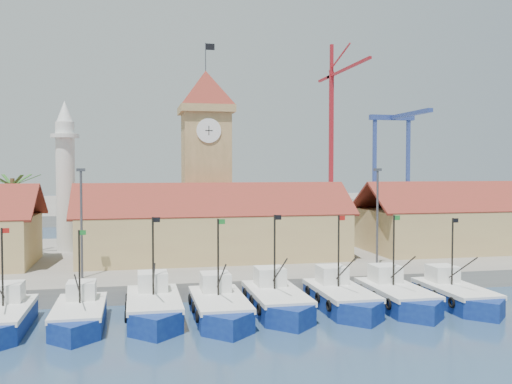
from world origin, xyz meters
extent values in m
plane|color=navy|center=(0.00, 0.00, 0.00)|extent=(400.00, 400.00, 0.00)
cube|color=gray|center=(0.00, 24.00, 0.75)|extent=(140.00, 32.00, 1.50)
cube|color=gray|center=(0.00, 110.00, 1.00)|extent=(240.00, 80.00, 2.00)
cube|color=navy|center=(-16.23, 2.71, 0.47)|extent=(3.32, 7.52, 1.71)
cube|color=silver|center=(-16.23, 2.71, 1.33)|extent=(3.39, 7.72, 0.33)
cube|color=silver|center=(-16.23, 4.58, 2.09)|extent=(1.99, 2.09, 1.33)
cylinder|color=black|center=(-16.23, 3.18, 3.99)|extent=(0.13, 0.13, 5.31)
cube|color=#A5140F|center=(-16.00, 3.18, 6.45)|extent=(0.47, 0.02, 0.33)
cube|color=navy|center=(-11.40, 2.74, 0.46)|extent=(3.20, 7.23, 1.64)
cube|color=navy|center=(-11.40, -0.87, 0.46)|extent=(3.20, 3.20, 1.64)
cube|color=silver|center=(-11.40, 2.74, 1.28)|extent=(3.26, 7.43, 0.32)
cube|color=silver|center=(-11.40, 4.55, 2.01)|extent=(1.92, 2.01, 1.28)
cylinder|color=black|center=(-11.40, 3.20, 3.83)|extent=(0.13, 0.13, 5.11)
cube|color=#197226|center=(-11.17, 3.20, 6.21)|extent=(0.46, 0.02, 0.32)
cube|color=navy|center=(-6.49, 3.51, 0.51)|extent=(3.55, 8.04, 1.83)
cube|color=navy|center=(-6.49, -0.52, 0.51)|extent=(3.55, 3.55, 1.83)
cube|color=silver|center=(-6.49, 3.51, 1.42)|extent=(3.63, 8.27, 0.36)
cube|color=silver|center=(-6.49, 5.52, 2.23)|extent=(2.13, 2.23, 1.42)
cylinder|color=black|center=(-6.49, 4.01, 4.27)|extent=(0.14, 0.14, 5.69)
cube|color=black|center=(-6.24, 4.01, 6.91)|extent=(0.51, 0.02, 0.36)
cube|color=navy|center=(-2.00, 2.58, 0.50)|extent=(3.49, 7.89, 1.79)
cube|color=navy|center=(-2.00, -1.36, 0.50)|extent=(3.48, 3.48, 1.79)
cube|color=silver|center=(-2.00, 2.58, 1.39)|extent=(3.55, 8.11, 0.35)
cube|color=silver|center=(-2.00, 4.55, 2.19)|extent=(2.09, 2.19, 1.39)
cylinder|color=black|center=(-2.00, 3.08, 4.18)|extent=(0.14, 0.14, 5.58)
cube|color=#197226|center=(-1.75, 3.08, 6.77)|extent=(0.50, 0.02, 0.35)
cube|color=navy|center=(2.35, 3.58, 0.51)|extent=(3.56, 8.05, 1.83)
cube|color=navy|center=(2.35, -0.44, 0.51)|extent=(3.55, 3.55, 1.83)
cube|color=silver|center=(2.35, 3.58, 1.42)|extent=(3.63, 8.27, 0.36)
cube|color=silver|center=(2.35, 5.59, 2.23)|extent=(2.13, 2.23, 1.42)
cylinder|color=black|center=(2.35, 4.09, 4.27)|extent=(0.14, 0.14, 5.69)
cube|color=black|center=(2.60, 4.09, 6.91)|extent=(0.51, 0.02, 0.36)
cube|color=navy|center=(7.33, 3.57, 0.50)|extent=(3.48, 7.89, 1.79)
cube|color=navy|center=(7.33, -0.37, 0.50)|extent=(3.48, 3.48, 1.79)
cube|color=silver|center=(7.33, 3.57, 1.39)|extent=(3.55, 8.10, 0.35)
cube|color=silver|center=(7.33, 5.54, 2.19)|extent=(2.09, 2.19, 1.39)
cylinder|color=black|center=(7.33, 4.07, 4.18)|extent=(0.14, 0.14, 5.58)
cube|color=#A5140F|center=(7.58, 4.07, 6.77)|extent=(0.50, 0.02, 0.35)
cube|color=navy|center=(11.64, 3.19, 0.50)|extent=(3.47, 7.85, 1.78)
cube|color=navy|center=(11.64, -0.74, 0.50)|extent=(3.47, 3.47, 1.78)
cube|color=silver|center=(11.64, 3.19, 1.39)|extent=(3.54, 8.07, 0.35)
cube|color=silver|center=(11.64, 5.15, 2.18)|extent=(2.08, 2.18, 1.39)
cylinder|color=black|center=(11.64, 3.68, 4.16)|extent=(0.14, 0.14, 5.55)
cube|color=#197226|center=(11.89, 3.68, 6.74)|extent=(0.50, 0.02, 0.35)
cube|color=navy|center=(16.27, 2.67, 0.48)|extent=(3.34, 7.57, 1.72)
cube|color=navy|center=(16.27, -1.11, 0.48)|extent=(3.34, 3.34, 1.72)
cube|color=silver|center=(16.27, 2.67, 1.34)|extent=(3.41, 7.78, 0.33)
cube|color=silver|center=(16.27, 4.56, 2.10)|extent=(2.01, 2.10, 1.34)
cylinder|color=black|center=(16.27, 3.15, 4.01)|extent=(0.13, 0.13, 5.35)
cube|color=black|center=(16.51, 3.15, 6.50)|extent=(0.48, 0.02, 0.33)
cube|color=tan|center=(0.00, 20.00, 3.75)|extent=(26.00, 10.00, 4.50)
cube|color=maroon|center=(0.00, 17.50, 7.50)|extent=(27.04, 5.13, 3.21)
cube|color=maroon|center=(0.00, 22.50, 7.50)|extent=(27.04, 5.13, 3.21)
cube|color=tan|center=(32.00, 20.00, 3.75)|extent=(30.00, 10.00, 4.50)
cube|color=maroon|center=(32.00, 17.50, 7.50)|extent=(31.20, 5.13, 3.21)
cube|color=maroon|center=(32.00, 22.50, 7.50)|extent=(31.20, 5.13, 3.21)
cube|color=tan|center=(0.00, 26.00, 9.00)|extent=(5.00, 5.00, 15.00)
cube|color=tan|center=(0.00, 26.00, 16.90)|extent=(5.80, 5.80, 0.80)
pyramid|color=maroon|center=(0.00, 26.00, 19.20)|extent=(5.80, 5.80, 4.00)
cylinder|color=white|center=(0.00, 23.45, 14.50)|extent=(2.60, 0.15, 2.60)
cube|color=black|center=(0.00, 23.37, 14.50)|extent=(0.08, 0.02, 1.00)
cube|color=black|center=(0.00, 23.37, 14.50)|extent=(0.80, 0.02, 0.08)
cylinder|color=#3F3F44|center=(0.00, 26.00, 22.70)|extent=(0.10, 0.10, 3.00)
cube|color=black|center=(0.50, 26.00, 23.80)|extent=(1.00, 0.03, 0.70)
cylinder|color=silver|center=(-15.00, 28.00, 8.50)|extent=(2.00, 2.00, 14.00)
cylinder|color=silver|center=(-15.00, 28.00, 14.00)|extent=(3.00, 3.00, 0.40)
cone|color=silver|center=(-15.00, 28.00, 16.60)|extent=(1.80, 1.80, 2.40)
cylinder|color=brown|center=(-20.00, 26.00, 5.50)|extent=(0.44, 0.44, 8.00)
cube|color=#2A5E20|center=(-18.60, 26.00, 9.30)|extent=(2.80, 0.35, 1.18)
cube|color=#2A5E20|center=(-19.30, 27.21, 9.30)|extent=(1.71, 2.60, 1.18)
cube|color=#2A5E20|center=(-20.70, 27.21, 9.30)|extent=(1.71, 2.60, 1.18)
cube|color=#2A5E20|center=(-20.70, 24.79, 9.30)|extent=(1.71, 2.60, 1.18)
cube|color=#2A5E20|center=(-19.30, 24.79, 9.30)|extent=(1.71, 2.60, 1.18)
cylinder|color=#3F3F44|center=(-12.00, 12.00, 6.00)|extent=(0.20, 0.20, 9.00)
cube|color=#3F3F44|center=(-12.00, 12.00, 10.40)|extent=(0.70, 0.25, 0.25)
cylinder|color=#3F3F44|center=(14.00, 12.00, 6.00)|extent=(0.20, 0.20, 9.00)
cube|color=#3F3F44|center=(14.00, 12.00, 10.40)|extent=(0.70, 0.25, 0.25)
cube|color=maroon|center=(42.63, 105.00, 18.78)|extent=(1.00, 1.00, 33.57)
cube|color=maroon|center=(42.63, 93.93, 34.57)|extent=(0.60, 27.68, 0.60)
cube|color=maroon|center=(42.63, 110.00, 34.57)|extent=(0.60, 10.00, 0.60)
cube|color=maroon|center=(42.63, 105.00, 39.07)|extent=(0.80, 0.80, 7.00)
cube|color=navy|center=(57.00, 110.00, 13.00)|extent=(0.90, 0.90, 22.00)
cube|color=navy|center=(67.00, 110.00, 13.00)|extent=(0.90, 0.90, 22.00)
cube|color=navy|center=(62.00, 110.00, 24.50)|extent=(13.00, 1.40, 1.40)
cube|color=navy|center=(62.00, 100.00, 24.50)|extent=(1.40, 22.00, 1.00)
camera|label=1|loc=(-7.75, -36.48, 10.53)|focal=40.00mm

